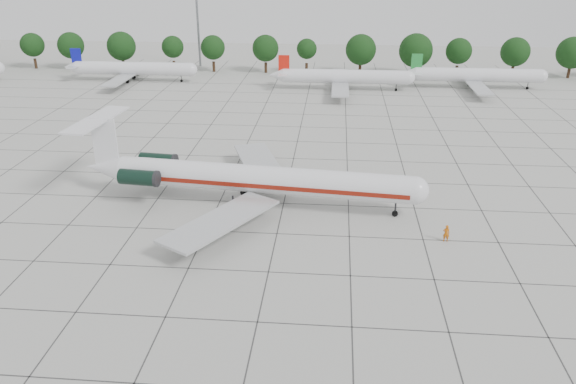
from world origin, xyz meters
name	(u,v)px	position (x,y,z in m)	size (l,w,h in m)	color
ground	(277,234)	(0.00, 0.00, 0.00)	(260.00, 260.00, 0.00)	#B2B2AA
apron_joints	(288,182)	(0.00, 15.00, 0.01)	(170.00, 170.00, 0.02)	#383838
main_airliner	(243,178)	(-4.86, 7.40, 3.53)	(42.61, 33.37, 10.00)	silver
ground_crew	(446,233)	(18.33, -0.16, 0.97)	(0.71, 0.47, 1.95)	#C3590B
bg_airliner_b	(133,69)	(-41.40, 72.72, 2.91)	(28.24, 27.20, 7.40)	silver
bg_airliner_c	(344,77)	(7.68, 68.19, 2.91)	(28.24, 27.20, 7.40)	silver
bg_airliner_d	(476,75)	(36.85, 72.28, 2.91)	(28.24, 27.20, 7.40)	silver
tree_line	(266,48)	(-11.68, 85.00, 5.98)	(249.86, 8.44, 10.22)	#332114
floodlight_mast	(197,9)	(-30.00, 92.00, 14.28)	(1.60, 1.60, 25.45)	slate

